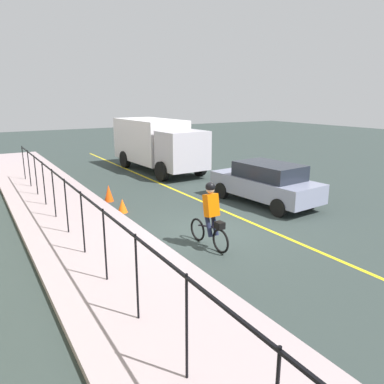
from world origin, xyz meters
TOP-DOWN VIEW (x-y plane):
  - ground_plane at (0.00, 0.00)m, footprint 80.00×80.00m
  - lane_line_centre at (0.00, -1.60)m, footprint 36.00×0.12m
  - sidewalk at (0.00, 3.40)m, footprint 40.00×3.20m
  - iron_fence at (1.00, 3.80)m, footprint 18.71×0.04m
  - cyclist_lead at (-0.95, 0.69)m, footprint 1.71×0.38m
  - patrol_sedan at (1.55, -3.55)m, footprint 4.53×2.20m
  - box_truck_background at (9.66, -2.95)m, footprint 6.80×2.76m
  - traffic_cone_near at (3.29, 1.58)m, footprint 0.36×0.36m
  - traffic_cone_far at (4.95, 1.50)m, footprint 0.36×0.36m

SIDE VIEW (x-z plane):
  - ground_plane at x=0.00m, z-range 0.00..0.00m
  - lane_line_centre at x=0.00m, z-range 0.00..0.01m
  - sidewalk at x=0.00m, z-range 0.00..0.15m
  - traffic_cone_near at x=3.29m, z-range 0.00..0.50m
  - traffic_cone_far at x=4.95m, z-range 0.00..0.65m
  - patrol_sedan at x=1.55m, z-range 0.03..1.61m
  - cyclist_lead at x=-0.95m, z-range 0.00..1.82m
  - iron_fence at x=1.00m, z-range 0.52..2.12m
  - box_truck_background at x=9.66m, z-range 0.16..2.94m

